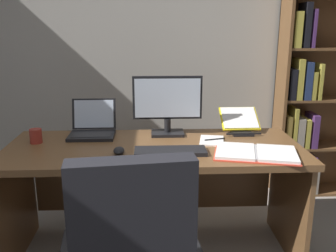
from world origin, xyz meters
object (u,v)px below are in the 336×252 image
pen (215,139)px  open_binder (256,153)px  keyboard (171,151)px  reading_stand_with_book (240,121)px  computer_mouse (119,151)px  monitor (168,106)px  desk (154,170)px  coffee_mug (36,136)px  notepad (212,141)px  bookshelf (314,79)px  laptop (93,128)px

pen → open_binder: bearing=-54.1°
keyboard → reading_stand_with_book: reading_stand_with_book is taller
computer_mouse → pen: bearing=20.1°
computer_mouse → open_binder: bearing=-3.6°
monitor → computer_mouse: bearing=-127.6°
desk → reading_stand_with_book: size_ratio=6.90×
keyboard → open_binder: same height
computer_mouse → reading_stand_with_book: (0.81, 0.45, 0.05)m
keyboard → pen: 0.37m
coffee_mug → computer_mouse: bearing=-23.5°
reading_stand_with_book → open_binder: size_ratio=0.50×
notepad → open_binder: bearing=-51.4°
reading_stand_with_book → computer_mouse: bearing=-151.2°
bookshelf → notepad: 1.31m
pen → coffee_mug: coffee_mug is taller
desk → keyboard: keyboard is taller
open_binder → coffee_mug: 1.37m
reading_stand_with_book → keyboard: bearing=-138.8°
keyboard → notepad: size_ratio=2.00×
keyboard → computer_mouse: 0.30m
desk → bookshelf: (1.36, 0.80, 0.48)m
open_binder → pen: open_binder is taller
keyboard → desk: bearing=113.2°
laptop → open_binder: bearing=-23.8°
laptop → notepad: laptop is taller
notepad → computer_mouse: bearing=-159.3°
bookshelf → reading_stand_with_book: bookshelf is taller
reading_stand_with_book → notepad: (-0.23, -0.23, -0.07)m
bookshelf → coffee_mug: (-2.11, -0.79, -0.23)m
bookshelf → notepad: bearing=-140.9°
monitor → laptop: size_ratio=1.55×
notepad → pen: (0.02, 0.00, 0.01)m
desk → reading_stand_with_book: 0.70m
coffee_mug → bookshelf: bearing=20.5°
monitor → notepad: size_ratio=2.22×
desk → monitor: bearing=60.0°
reading_stand_with_book → pen: size_ratio=1.90×
reading_stand_with_book → open_binder: reading_stand_with_book is taller
bookshelf → keyboard: (-1.27, -1.02, -0.27)m
coffee_mug → notepad: bearing=-0.9°
monitor → coffee_mug: (-0.84, -0.15, -0.16)m
bookshelf → keyboard: bookshelf is taller
open_binder → coffee_mug: size_ratio=5.80×
desk → pen: 0.45m
bookshelf → computer_mouse: (-1.57, -1.02, -0.26)m
open_binder → notepad: bearing=141.8°
bookshelf → coffee_mug: bearing=-159.5°
keyboard → computer_mouse: (-0.30, 0.00, 0.01)m
reading_stand_with_book → coffee_mug: bearing=-171.2°
pen → keyboard: bearing=-143.8°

